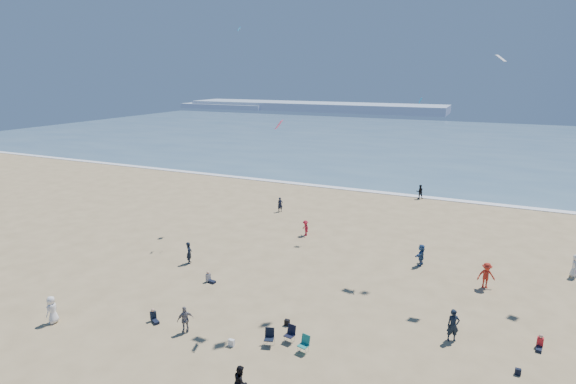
% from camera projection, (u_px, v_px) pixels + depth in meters
% --- Properties ---
extents(ocean, '(220.00, 100.00, 0.06)m').
position_uv_depth(ocean, '(439.00, 142.00, 101.50)').
color(ocean, '#476B84').
rests_on(ocean, ground).
extents(surf_line, '(220.00, 1.20, 0.08)m').
position_uv_depth(surf_line, '(393.00, 194.00, 57.46)').
color(surf_line, white).
rests_on(surf_line, ground).
extents(headland_far, '(110.00, 20.00, 3.20)m').
position_uv_depth(headland_far, '(313.00, 106.00, 191.14)').
color(headland_far, '#7A8EA8').
rests_on(headland_far, ground).
extents(headland_near, '(40.00, 14.00, 2.00)m').
position_uv_depth(headland_near, '(226.00, 106.00, 202.89)').
color(headland_near, '#7A8EA8').
rests_on(headland_near, ground).
extents(standing_flyers, '(31.90, 42.20, 1.93)m').
position_uv_depth(standing_flyers, '(380.00, 288.00, 30.35)').
color(standing_flyers, black).
rests_on(standing_flyers, ground).
extents(seated_group, '(22.52, 14.84, 0.84)m').
position_uv_depth(seated_group, '(296.00, 353.00, 24.02)').
color(seated_group, white).
rests_on(seated_group, ground).
extents(chair_cluster, '(2.74, 1.52, 1.00)m').
position_uv_depth(chair_cluster, '(287.00, 339.00, 25.13)').
color(chair_cluster, black).
rests_on(chair_cluster, ground).
extents(white_tote, '(0.35, 0.20, 0.40)m').
position_uv_depth(white_tote, '(231.00, 343.00, 25.30)').
color(white_tote, silver).
rests_on(white_tote, ground).
extents(black_backpack, '(0.30, 0.22, 0.38)m').
position_uv_depth(black_backpack, '(287.00, 322.00, 27.38)').
color(black_backpack, black).
rests_on(black_backpack, ground).
extents(navy_bag, '(0.28, 0.18, 0.34)m').
position_uv_depth(navy_bag, '(518.00, 372.00, 22.88)').
color(navy_bag, black).
rests_on(navy_bag, ground).
extents(kites_aloft, '(44.90, 39.44, 28.36)m').
position_uv_depth(kites_aloft, '(480.00, 67.00, 21.28)').
color(kites_aloft, white).
rests_on(kites_aloft, ground).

